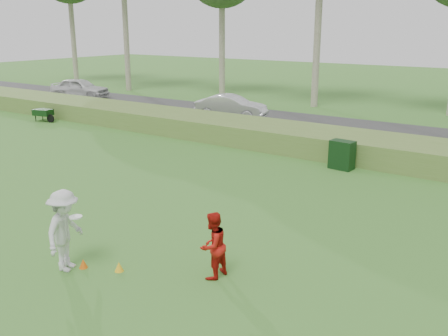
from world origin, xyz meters
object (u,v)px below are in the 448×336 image
Objects in this scene: cone_yellow at (119,267)px; player_white at (65,230)px; utility_cabinet at (342,155)px; cone_orange at (83,263)px; car_left at (80,88)px; player_red at (213,245)px; car_mid at (231,107)px.

player_white is at bearing -150.91° from cone_yellow.
utility_cabinet is at bearing 85.05° from cone_yellow.
car_left reaches higher than cone_orange.
car_left reaches higher than player_red.
utility_cabinet is 10.72m from car_mid.
player_white is 1.39m from cone_yellow.
cone_yellow is (0.76, 0.33, 0.00)m from cone_orange.
car_mid is (-7.25, 16.61, 0.62)m from cone_orange.
player_white reaches higher than car_mid.
player_red is 0.36× the size of car_mid.
car_left is 1.04× the size of car_mid.
player_red reaches higher than car_mid.
car_mid is at bearing -143.30° from player_red.
cone_yellow is at bearing -167.97° from car_mid.
player_red is 18.21m from car_mid.
utility_cabinet is at bearing 81.19° from cone_orange.
cone_yellow is 10.36m from utility_cabinet.
cone_orange is at bearing -59.50° from player_red.
cone_orange is 0.05× the size of car_left.
car_mid reaches higher than utility_cabinet.
cone_orange is at bearing -170.59° from car_mid.
cone_orange is 10.78m from utility_cabinet.
cone_yellow is at bearing 23.73° from cone_orange.
player_white is at bearing -94.45° from utility_cabinet.
cone_yellow reaches higher than cone_orange.
player_white is 0.45× the size of car_mid.
car_mid is at bearing 2.12° from player_white.
player_white is 11.03m from utility_cabinet.
player_red is 2.94m from cone_orange.
car_left is at bearing 168.97° from utility_cabinet.
cone_orange is at bearing -147.55° from car_left.
car_left is (-20.72, 17.24, 0.67)m from cone_orange.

